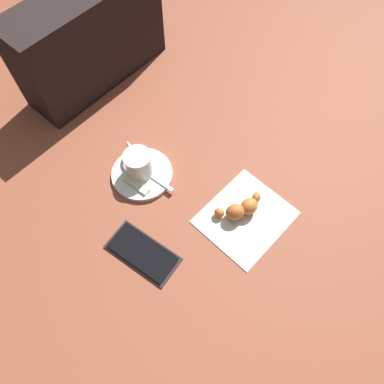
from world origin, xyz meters
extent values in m
plane|color=brown|center=(0.00, 0.00, 0.00)|extent=(1.80, 1.80, 0.00)
cylinder|color=white|center=(-0.13, -0.04, 0.01)|extent=(0.13, 0.13, 0.01)
cylinder|color=white|center=(-0.13, -0.03, 0.04)|extent=(0.06, 0.06, 0.06)
cylinder|color=black|center=(-0.13, -0.03, 0.04)|extent=(0.05, 0.05, 0.00)
torus|color=white|center=(-0.17, -0.02, 0.04)|extent=(0.04, 0.03, 0.04)
cube|color=silver|center=(-0.09, -0.03, 0.01)|extent=(0.09, 0.02, 0.00)
ellipsoid|color=silver|center=(-0.15, -0.03, 0.02)|extent=(0.03, 0.02, 0.01)
cube|color=beige|center=(-0.12, -0.07, 0.01)|extent=(0.07, 0.02, 0.01)
cube|color=white|center=(0.11, 0.00, 0.00)|extent=(0.18, 0.20, 0.00)
ellipsoid|color=#CB7131|center=(0.06, -0.03, 0.01)|extent=(0.02, 0.02, 0.02)
ellipsoid|color=#C2682F|center=(0.09, -0.01, 0.02)|extent=(0.05, 0.05, 0.04)
ellipsoid|color=#CB7832|center=(0.11, 0.01, 0.02)|extent=(0.04, 0.05, 0.04)
ellipsoid|color=#B56F35|center=(0.11, 0.05, 0.01)|extent=(0.02, 0.02, 0.02)
cube|color=black|center=(-0.02, -0.18, 0.00)|extent=(0.15, 0.07, 0.01)
cube|color=black|center=(-0.02, -0.18, 0.01)|extent=(0.13, 0.06, 0.00)
cube|color=black|center=(-0.40, 0.15, 0.11)|extent=(0.17, 0.38, 0.22)
camera|label=1|loc=(0.19, -0.32, 0.69)|focal=34.10mm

